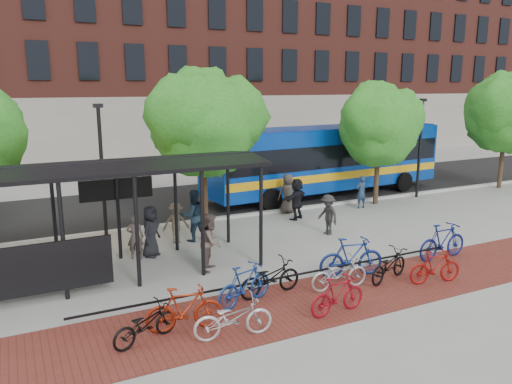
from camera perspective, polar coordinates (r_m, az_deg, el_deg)
name	(u,v)px	position (r m, az deg, el deg)	size (l,w,h in m)	color
ground	(308,238)	(19.52, 5.99, -5.21)	(160.00, 160.00, 0.00)	#9E9E99
asphalt_street	(227,197)	(26.39, -3.30, -0.56)	(160.00, 8.00, 0.01)	black
curb	(262,213)	(22.85, 0.64, -2.41)	(160.00, 0.25, 0.12)	#B7B7B2
brick_strip	(343,294)	(14.59, 9.88, -11.46)	(24.00, 3.00, 0.01)	maroon
bike_rack_rail	(287,291)	(14.62, 3.55, -11.26)	(12.00, 0.05, 0.95)	black
building_brick	(250,37)	(46.46, -0.69, 17.33)	(55.00, 14.00, 20.00)	brown
bus_shelter	(86,182)	(15.60, -18.89, 1.14)	(10.60, 3.07, 3.60)	black
tree_b	(205,119)	(20.39, -5.86, 8.31)	(5.15, 4.20, 6.47)	#382619
tree_c	(380,122)	(25.02, 14.00, 7.79)	(4.66, 3.80, 5.92)	#382619
tree_d	(507,109)	(31.57, 26.79, 8.45)	(5.39, 4.40, 6.55)	#382619
lamp_post_left	(102,167)	(19.78, -17.20, 2.72)	(0.35, 0.20, 5.12)	black
lamp_post_right	(420,145)	(27.28, 18.22, 5.11)	(0.35, 0.20, 5.12)	black
bus	(326,156)	(26.70, 7.98, 4.05)	(13.68, 3.90, 3.65)	#08369F
bike_0	(145,324)	(12.06, -12.54, -14.52)	(0.59, 1.69, 0.89)	black
bike_1	(185,309)	(12.34, -8.15, -13.09)	(0.53, 1.88, 1.13)	maroon
bike_2	(233,318)	(11.98, -2.63, -14.15)	(0.66, 1.90, 1.00)	#B9B8BB
bike_3	(245,285)	(13.58, -1.32, -10.53)	(0.53, 1.89, 1.13)	navy
bike_4	(270,278)	(14.17, 1.60, -9.77)	(0.68, 1.95, 1.02)	black
bike_5	(337,295)	(13.25, 9.30, -11.56)	(0.48, 1.70, 1.02)	maroon
bike_6	(339,273)	(14.78, 9.49, -9.14)	(0.63, 1.81, 0.95)	#B1B0B3
bike_7	(351,257)	(15.71, 10.84, -7.31)	(0.59, 2.08, 1.25)	navy
bike_8	(389,265)	(15.70, 14.92, -8.11)	(0.63, 1.82, 0.96)	black
bike_9	(435,267)	(15.90, 19.78, -8.06)	(0.47, 1.68, 1.01)	maroon
bike_11	(443,241)	(18.08, 20.54, -5.30)	(0.59, 2.07, 1.25)	navy
pedestrian_0	(151,231)	(17.48, -11.95, -4.43)	(0.87, 0.57, 1.78)	black
pedestrian_1	(135,237)	(17.39, -13.64, -5.00)	(0.57, 0.37, 1.56)	#463C38
pedestrian_2	(193,216)	(18.93, -7.19, -2.69)	(0.96, 0.75, 1.97)	#1B2E3F
pedestrian_3	(176,223)	(18.82, -9.12, -3.51)	(1.00, 0.58, 1.55)	#4F473A
pedestrian_5	(297,199)	(21.91, 4.67, -0.79)	(1.69, 0.54, 1.82)	black
pedestrian_6	(288,193)	(22.98, 3.65, -0.17)	(0.89, 0.58, 1.82)	#3F3732
pedestrian_7	(361,192)	(24.34, 11.93, 0.00)	(0.58, 0.38, 1.59)	#21354E
pedestrian_8	(211,242)	(15.97, -5.17, -5.69)	(0.90, 0.70, 1.84)	brown
pedestrian_9	(328,215)	(19.82, 8.21, -2.58)	(1.04, 0.60, 1.61)	#272727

